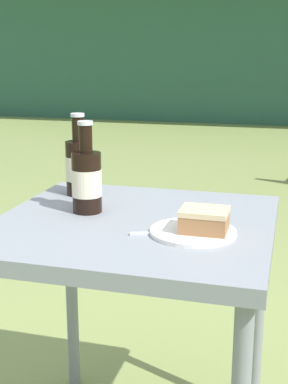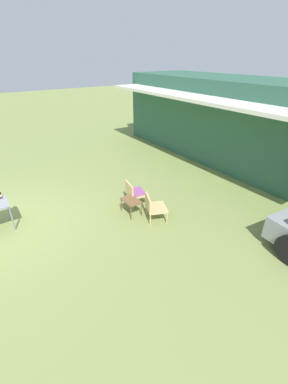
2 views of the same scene
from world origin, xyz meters
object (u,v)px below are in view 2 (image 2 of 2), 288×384
object	(u,v)px
wicker_chair_plain	(154,206)
cola_bottle_far	(0,195)
wicker_chair_cushioned	(135,192)
garden_side_table	(131,202)

from	to	relation	value
wicker_chair_plain	cola_bottle_far	bearing A→B (deg)	80.14
wicker_chair_cushioned	garden_side_table	world-z (taller)	wicker_chair_cushioned
wicker_chair_cushioned	wicker_chair_plain	xyz separation A→B (m)	(1.00, -0.02, 0.00)
garden_side_table	cola_bottle_far	distance (m)	3.49
wicker_chair_cushioned	cola_bottle_far	bearing A→B (deg)	81.26
wicker_chair_plain	garden_side_table	bearing A→B (deg)	54.69
garden_side_table	cola_bottle_far	bearing A→B (deg)	-117.66
garden_side_table	cola_bottle_far	world-z (taller)	cola_bottle_far
cola_bottle_far	wicker_chair_cushioned	bearing A→B (deg)	70.88
wicker_chair_cushioned	wicker_chair_plain	world-z (taller)	same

